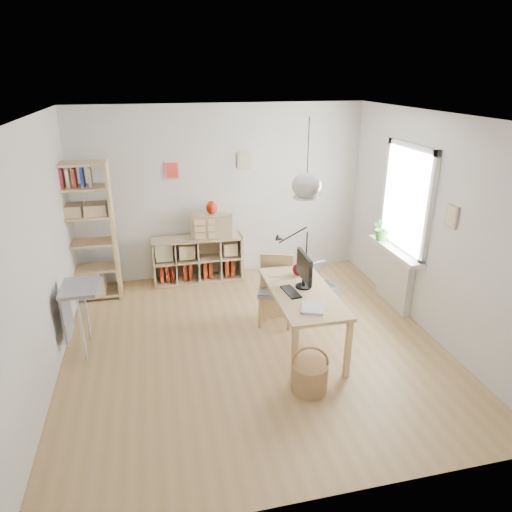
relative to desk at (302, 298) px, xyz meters
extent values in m
plane|color=#A78253|center=(-0.55, 0.15, -0.66)|extent=(4.50, 4.50, 0.00)
plane|color=white|center=(-0.55, 2.40, 0.69)|extent=(4.50, 0.00, 4.50)
plane|color=white|center=(-0.55, -2.10, 0.69)|extent=(4.50, 0.00, 4.50)
plane|color=white|center=(-2.80, 0.15, 0.69)|extent=(0.00, 4.50, 4.50)
plane|color=white|center=(1.70, 0.15, 0.69)|extent=(0.00, 4.50, 4.50)
plane|color=white|center=(-0.55, 0.15, 2.04)|extent=(4.50, 4.50, 0.00)
cylinder|color=black|center=(0.00, 0.00, 1.70)|extent=(0.01, 0.01, 0.68)
ellipsoid|color=white|center=(0.00, 0.00, 1.34)|extent=(0.32, 0.32, 0.27)
cube|color=white|center=(1.69, 0.75, 0.89)|extent=(0.03, 1.00, 1.30)
cube|color=white|center=(1.66, 0.21, 0.89)|extent=(0.06, 0.08, 1.46)
cube|color=white|center=(1.66, 1.29, 0.89)|extent=(0.06, 0.08, 1.46)
cube|color=white|center=(1.66, 0.75, 1.58)|extent=(0.06, 1.16, 0.08)
cube|color=white|center=(1.66, 0.75, 0.20)|extent=(0.06, 1.16, 0.08)
cube|color=white|center=(1.64, 0.75, -0.26)|extent=(0.10, 0.80, 0.80)
cube|color=white|center=(1.59, 0.75, 0.17)|extent=(0.22, 1.20, 0.06)
cube|color=tan|center=(0.00, 0.00, 0.07)|extent=(0.70, 1.50, 0.04)
cube|color=tan|center=(-0.30, -0.70, -0.30)|extent=(0.06, 0.06, 0.71)
cube|color=tan|center=(-0.30, 0.70, -0.30)|extent=(0.06, 0.06, 0.71)
cube|color=tan|center=(0.30, -0.70, -0.30)|extent=(0.06, 0.06, 0.71)
cube|color=tan|center=(0.30, 0.70, -0.30)|extent=(0.06, 0.06, 0.71)
cube|color=tan|center=(-1.00, 2.19, -0.64)|extent=(1.40, 0.38, 0.03)
cube|color=tan|center=(-1.00, 2.19, 0.05)|extent=(1.40, 0.38, 0.03)
cube|color=tan|center=(-1.69, 2.19, -0.30)|extent=(0.03, 0.38, 0.72)
cube|color=tan|center=(-0.32, 2.19, -0.30)|extent=(0.03, 0.38, 0.72)
cube|color=tan|center=(-1.00, 2.37, -0.30)|extent=(1.40, 0.02, 0.72)
cube|color=maroon|center=(-1.58, 2.21, -0.47)|extent=(0.06, 0.26, 0.30)
cube|color=maroon|center=(-1.49, 2.21, -0.47)|extent=(0.05, 0.26, 0.30)
cube|color=maroon|center=(-1.41, 2.21, -0.47)|extent=(0.05, 0.26, 0.30)
cube|color=maroon|center=(-1.22, 2.21, -0.47)|extent=(0.05, 0.26, 0.30)
cube|color=maroon|center=(-1.13, 2.21, -0.47)|extent=(0.05, 0.26, 0.30)
cube|color=maroon|center=(-0.90, 2.21, -0.47)|extent=(0.06, 0.26, 0.30)
cube|color=maroon|center=(-0.81, 2.21, -0.47)|extent=(0.06, 0.26, 0.30)
cube|color=maroon|center=(-0.55, 2.21, -0.47)|extent=(0.06, 0.26, 0.30)
cube|color=maroon|center=(-0.46, 2.21, -0.47)|extent=(0.05, 0.26, 0.30)
cube|color=tan|center=(-2.96, 1.95, 0.34)|extent=(0.04, 0.38, 2.00)
cube|color=tan|center=(-2.20, 1.95, 0.34)|extent=(0.04, 0.38, 2.00)
cube|color=tan|center=(-2.58, 1.95, -0.61)|extent=(0.76, 0.38, 0.03)
cube|color=tan|center=(-2.58, 1.95, -0.21)|extent=(0.76, 0.38, 0.03)
cube|color=tan|center=(-2.58, 1.95, 0.19)|extent=(0.76, 0.38, 0.03)
cube|color=tan|center=(-2.58, 1.95, 0.59)|extent=(0.76, 0.38, 0.03)
cube|color=tan|center=(-2.58, 1.95, 0.99)|extent=(0.76, 0.38, 0.03)
cube|color=tan|center=(-2.58, 1.95, 1.32)|extent=(0.76, 0.38, 0.03)
cube|color=#293396|center=(-2.86, 1.95, 1.14)|extent=(0.04, 0.18, 0.26)
cube|color=maroon|center=(-2.78, 1.95, 1.14)|extent=(0.04, 0.18, 0.26)
cube|color=beige|center=(-2.70, 1.95, 1.14)|extent=(0.04, 0.18, 0.26)
cube|color=maroon|center=(-2.62, 1.95, 1.14)|extent=(0.04, 0.18, 0.26)
cube|color=#293396|center=(-2.52, 1.95, 1.14)|extent=(0.04, 0.18, 0.26)
cube|color=beige|center=(-2.42, 1.95, 1.14)|extent=(0.04, 0.18, 0.26)
cube|color=#99999C|center=(-2.52, 0.50, 0.17)|extent=(0.40, 0.55, 0.04)
cylinder|color=white|center=(-2.52, 0.28, -0.25)|extent=(0.03, 0.03, 0.82)
cylinder|color=white|center=(-2.52, 0.72, -0.25)|extent=(0.03, 0.03, 0.82)
cube|color=#99999C|center=(-2.70, 0.50, -0.16)|extent=(0.02, 0.50, 0.62)
cube|color=#99999C|center=(-0.15, 0.63, -0.19)|extent=(0.56, 0.56, 0.06)
cube|color=tan|center=(-0.39, 0.52, -0.44)|extent=(0.05, 0.05, 0.44)
cube|color=tan|center=(-0.26, 0.87, -0.44)|extent=(0.05, 0.05, 0.44)
cube|color=tan|center=(-0.03, 0.39, -0.44)|extent=(0.05, 0.05, 0.44)
cube|color=tan|center=(0.09, 0.75, -0.44)|extent=(0.05, 0.05, 0.44)
cube|color=tan|center=(-0.08, 0.82, 0.04)|extent=(0.42, 0.18, 0.39)
cylinder|color=#9A7A45|center=(-0.16, -0.82, -0.50)|extent=(0.38, 0.38, 0.31)
torus|color=#9A7A45|center=(-0.16, -0.82, -0.32)|extent=(0.38, 0.12, 0.38)
cube|color=silver|center=(0.63, 1.03, -0.65)|extent=(0.56, 0.46, 0.02)
cube|color=silver|center=(0.40, 0.97, -0.53)|extent=(0.10, 0.33, 0.26)
cube|color=silver|center=(0.86, 1.10, -0.53)|extent=(0.10, 0.33, 0.26)
cube|color=silver|center=(0.67, 0.88, -0.53)|extent=(0.48, 0.14, 0.26)
cube|color=silver|center=(0.58, 1.19, -0.53)|extent=(0.48, 0.14, 0.26)
cube|color=silver|center=(0.55, 1.33, -0.29)|extent=(0.52, 0.28, 0.32)
sphere|color=yellow|center=(0.52, 0.95, -0.47)|extent=(0.11, 0.11, 0.11)
sphere|color=#175DA7|center=(0.70, 1.10, -0.47)|extent=(0.11, 0.11, 0.11)
sphere|color=#CD6719|center=(0.61, 1.01, -0.47)|extent=(0.11, 0.11, 0.11)
sphere|color=#397C2D|center=(0.78, 1.00, -0.47)|extent=(0.11, 0.11, 0.11)
cylinder|color=black|center=(0.05, 0.09, 0.10)|extent=(0.19, 0.19, 0.02)
cylinder|color=black|center=(0.05, 0.09, 0.15)|extent=(0.04, 0.04, 0.09)
cube|color=black|center=(0.05, 0.09, 0.35)|extent=(0.05, 0.48, 0.31)
cube|color=black|center=(-0.14, -0.01, 0.10)|extent=(0.17, 0.36, 0.02)
cylinder|color=black|center=(0.27, 0.67, 0.12)|extent=(0.07, 0.07, 0.05)
cylinder|color=black|center=(0.27, 0.67, 0.34)|extent=(0.02, 0.02, 0.45)
cone|color=black|center=(-0.12, 0.57, 0.55)|extent=(0.11, 0.08, 0.11)
sphere|color=#470918|center=(0.09, 0.43, 0.17)|extent=(0.15, 0.15, 0.15)
cube|color=white|center=(-0.03, -0.44, 0.11)|extent=(0.33, 0.36, 0.03)
cube|color=tan|center=(-0.76, 2.19, 0.25)|extent=(0.69, 0.41, 0.37)
ellipsoid|color=#9F1E0D|center=(-0.75, 2.19, 0.53)|extent=(0.17, 0.17, 0.21)
imported|color=#306A27|center=(1.57, 1.10, 0.39)|extent=(0.34, 0.30, 0.36)
camera|label=1|loc=(-1.59, -4.53, 2.47)|focal=32.00mm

